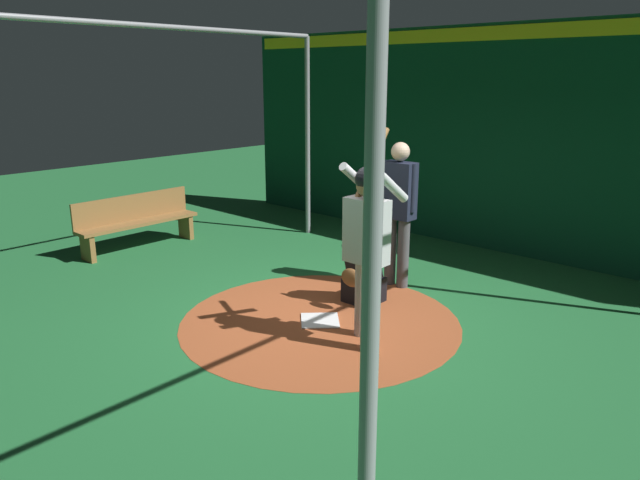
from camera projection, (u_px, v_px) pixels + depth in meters
ground_plane at (320, 321)px, 6.61m from camera, size 26.21×26.21×0.00m
dirt_circle at (320, 321)px, 6.60m from camera, size 3.13×3.13×0.01m
home_plate at (320, 320)px, 6.60m from camera, size 0.59×0.59×0.01m
batter at (367, 238)px, 5.80m from camera, size 0.68×0.49×2.16m
catcher at (362, 272)px, 7.05m from camera, size 0.58×0.40×0.98m
umpire at (398, 206)px, 7.46m from camera, size 0.23×0.49×1.87m
back_wall at (496, 139)px, 8.98m from camera, size 0.22×10.21×3.40m
cage_frame at (320, 116)px, 5.99m from camera, size 5.50×5.57×3.29m
bench at (137, 220)px, 9.27m from camera, size 1.97×0.36×0.85m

